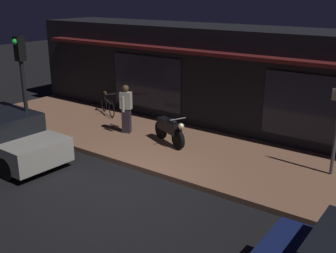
{
  "coord_description": "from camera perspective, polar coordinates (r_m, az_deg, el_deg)",
  "views": [
    {
      "loc": [
        6.71,
        -7.02,
        4.75
      ],
      "look_at": [
        -0.27,
        2.4,
        0.95
      ],
      "focal_mm": 44.23,
      "sensor_mm": 36.0,
      "label": 1
    }
  ],
  "objects": [
    {
      "name": "person_photographer",
      "position": [
        14.11,
        -5.79,
        2.56
      ],
      "size": [
        0.43,
        0.6,
        1.67
      ],
      "color": "#28232D",
      "rests_on": "sidewalk_slab"
    },
    {
      "name": "motorcycle",
      "position": [
        13.08,
        0.24,
        -0.32
      ],
      "size": [
        1.6,
        0.86,
        0.97
      ],
      "color": "black",
      "rests_on": "sidewalk_slab"
    },
    {
      "name": "storefront_building",
      "position": [
        15.28,
        9.82,
        6.58
      ],
      "size": [
        18.0,
        3.3,
        3.6
      ],
      "color": "black",
      "rests_on": "ground_plane"
    },
    {
      "name": "bicycle_parked",
      "position": [
        16.55,
        -8.34,
        2.91
      ],
      "size": [
        1.49,
        0.81,
        0.91
      ],
      "color": "black",
      "rests_on": "sidewalk_slab"
    },
    {
      "name": "ground_plane",
      "position": [
        10.81,
        -6.51,
        -8.23
      ],
      "size": [
        60.0,
        60.0,
        0.0
      ],
      "primitive_type": "plane",
      "color": "black"
    },
    {
      "name": "traffic_light_pole",
      "position": [
        12.71,
        -19.43,
        6.64
      ],
      "size": [
        0.24,
        0.33,
        3.6
      ],
      "color": "black",
      "rests_on": "ground_plane"
    },
    {
      "name": "sidewalk_slab",
      "position": [
        12.94,
        2.54,
        -3.25
      ],
      "size": [
        18.0,
        4.0,
        0.15
      ],
      "primitive_type": "cube",
      "color": "#8C6047",
      "rests_on": "ground_plane"
    },
    {
      "name": "parked_car_far",
      "position": [
        13.15,
        -21.69,
        -1.28
      ],
      "size": [
        4.15,
        1.87,
        1.42
      ],
      "color": "black",
      "rests_on": "ground_plane"
    }
  ]
}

